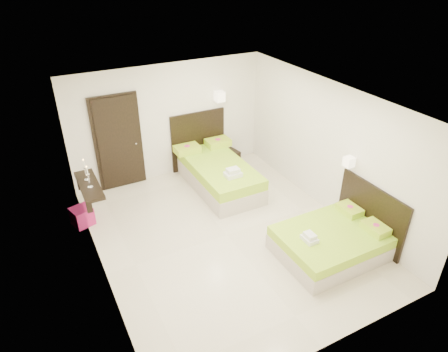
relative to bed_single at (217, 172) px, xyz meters
name	(u,v)px	position (x,y,z in m)	size (l,w,h in m)	color
floor	(227,235)	(-0.68, -1.72, -0.34)	(5.50, 5.50, 0.00)	beige
bed_single	(217,172)	(0.00, 0.00, 0.00)	(1.36, 2.26, 1.86)	beige
bed_double	(334,240)	(0.76, -3.00, -0.07)	(1.79, 1.52, 1.48)	beige
nightstand	(229,159)	(0.66, 0.69, -0.15)	(0.44, 0.39, 0.39)	black
ottoman	(82,216)	(-2.99, -0.11, -0.16)	(0.36, 0.36, 0.36)	#AB165C
door	(119,143)	(-1.88, 0.98, 0.71)	(1.02, 0.15, 2.14)	black
console_shelf	(89,186)	(-2.76, -0.12, 0.47)	(0.35, 1.20, 0.78)	black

